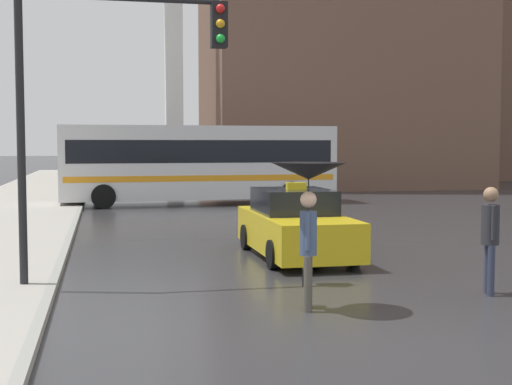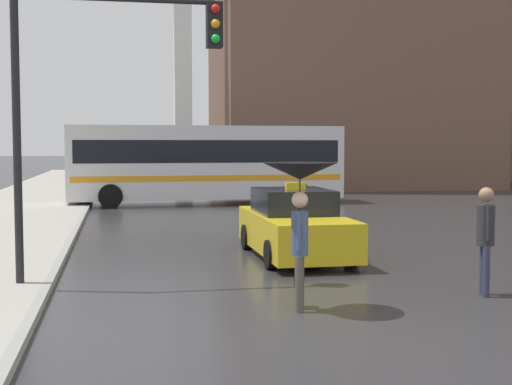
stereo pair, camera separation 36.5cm
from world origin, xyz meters
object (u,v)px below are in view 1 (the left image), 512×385
taxi (296,226)px  pedestrian_man (490,231)px  city_bus (199,161)px  traffic_light (108,74)px  pedestrian_with_umbrella (308,187)px

taxi → pedestrian_man: bearing=114.8°
city_bus → taxi: bearing=179.1°
traffic_light → taxi: bearing=33.2°
pedestrian_man → city_bus: bearing=-157.1°
city_bus → traffic_light: size_ratio=2.15×
taxi → city_bus: bearing=-89.0°
taxi → pedestrian_man: 5.07m
taxi → pedestrian_with_umbrella: pedestrian_with_umbrella is taller
pedestrian_man → traffic_light: (-6.23, 1.91, 2.65)m
pedestrian_man → taxi: bearing=-139.4°
pedestrian_man → traffic_light: size_ratio=0.34×
pedestrian_with_umbrella → pedestrian_man: pedestrian_with_umbrella is taller
pedestrian_with_umbrella → city_bus: bearing=17.2°
city_bus → pedestrian_with_umbrella: size_ratio=5.09×
taxi → pedestrian_man: pedestrian_man is taller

